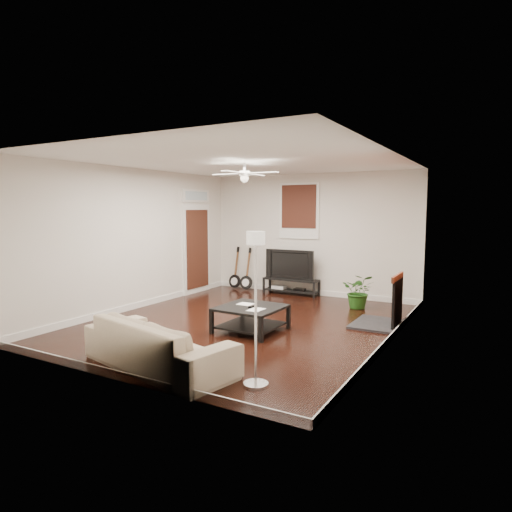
% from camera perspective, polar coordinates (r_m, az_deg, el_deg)
% --- Properties ---
extents(room, '(5.01, 6.01, 2.81)m').
position_cam_1_polar(room, '(7.67, -1.47, 1.58)').
color(room, black).
rests_on(room, ground).
extents(brick_accent, '(0.02, 2.20, 2.80)m').
position_cam_1_polar(brick_accent, '(7.72, 18.59, 1.29)').
color(brick_accent, '#964F30').
rests_on(brick_accent, floor).
extents(fireplace, '(0.80, 1.10, 0.92)m').
position_cam_1_polar(fireplace, '(7.91, 16.30, -5.41)').
color(fireplace, black).
rests_on(fireplace, floor).
extents(window_back, '(1.00, 0.06, 1.30)m').
position_cam_1_polar(window_back, '(10.43, 5.53, 5.78)').
color(window_back, '#3B1710').
rests_on(window_back, wall_back).
extents(door_left, '(0.08, 1.00, 2.50)m').
position_cam_1_polar(door_left, '(10.63, -7.61, 1.99)').
color(door_left, white).
rests_on(door_left, wall_left).
extents(tv_stand, '(1.33, 0.35, 0.37)m').
position_cam_1_polar(tv_stand, '(10.46, 4.51, -3.92)').
color(tv_stand, black).
rests_on(tv_stand, floor).
extents(tv, '(1.19, 0.16, 0.69)m').
position_cam_1_polar(tv, '(10.40, 4.58, -1.02)').
color(tv, black).
rests_on(tv, tv_stand).
extents(coffee_table, '(1.00, 1.00, 0.41)m').
position_cam_1_polar(coffee_table, '(7.36, -0.67, -8.05)').
color(coffee_table, black).
rests_on(coffee_table, floor).
extents(sofa, '(2.29, 1.27, 0.63)m').
position_cam_1_polar(sofa, '(5.83, -12.38, -10.88)').
color(sofa, tan).
rests_on(sofa, floor).
extents(floor_lamp, '(0.34, 0.34, 1.77)m').
position_cam_1_polar(floor_lamp, '(5.00, -0.03, -6.87)').
color(floor_lamp, white).
rests_on(floor_lamp, floor).
extents(potted_plant, '(0.73, 0.66, 0.71)m').
position_cam_1_polar(potted_plant, '(9.17, 13.11, -4.43)').
color(potted_plant, '#205317').
rests_on(potted_plant, floor).
extents(guitar_left, '(0.34, 0.25, 1.06)m').
position_cam_1_polar(guitar_left, '(11.10, -2.76, -1.52)').
color(guitar_left, black).
rests_on(guitar_left, floor).
extents(guitar_right, '(0.34, 0.24, 1.06)m').
position_cam_1_polar(guitar_right, '(10.90, -1.28, -1.66)').
color(guitar_right, black).
rests_on(guitar_right, floor).
extents(ceiling_fan, '(1.24, 1.24, 0.32)m').
position_cam_1_polar(ceiling_fan, '(7.67, -1.49, 10.55)').
color(ceiling_fan, white).
rests_on(ceiling_fan, ceiling).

